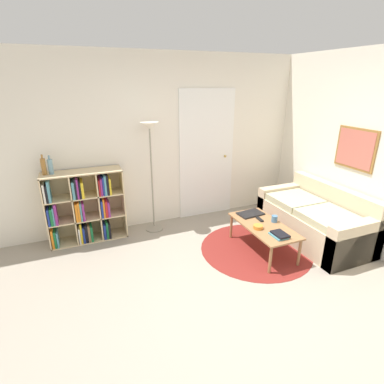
# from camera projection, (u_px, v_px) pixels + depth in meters

# --- Properties ---
(ground_plane) EXTENTS (14.00, 14.00, 0.00)m
(ground_plane) POSITION_uv_depth(u_px,v_px,m) (241.00, 310.00, 3.05)
(ground_plane) COLOR gray
(wall_back) EXTENTS (7.33, 0.11, 2.60)m
(wall_back) POSITION_uv_depth(u_px,v_px,m) (169.00, 143.00, 4.64)
(wall_back) COLOR silver
(wall_back) RESTS_ON ground_plane
(wall_right) EXTENTS (0.08, 5.32, 2.60)m
(wall_right) POSITION_uv_depth(u_px,v_px,m) (335.00, 146.00, 4.37)
(wall_right) COLOR silver
(wall_right) RESTS_ON ground_plane
(rug) EXTENTS (1.51, 1.51, 0.01)m
(rug) POSITION_uv_depth(u_px,v_px,m) (255.00, 249.00, 4.15)
(rug) COLOR maroon
(rug) RESTS_ON ground_plane
(bookshelf) EXTENTS (1.06, 0.34, 1.04)m
(bookshelf) POSITION_uv_depth(u_px,v_px,m) (84.00, 207.00, 4.25)
(bookshelf) COLOR beige
(bookshelf) RESTS_ON ground_plane
(floor_lamp) EXTENTS (0.27, 0.27, 1.66)m
(floor_lamp) POSITION_uv_depth(u_px,v_px,m) (150.00, 145.00, 4.26)
(floor_lamp) COLOR gray
(floor_lamp) RESTS_ON ground_plane
(couch) EXTENTS (0.85, 1.60, 0.78)m
(couch) POSITION_uv_depth(u_px,v_px,m) (316.00, 220.00, 4.36)
(couch) COLOR #CCB793
(couch) RESTS_ON ground_plane
(coffee_table) EXTENTS (0.51, 1.03, 0.39)m
(coffee_table) POSITION_uv_depth(u_px,v_px,m) (264.00, 227.00, 4.00)
(coffee_table) COLOR #996B42
(coffee_table) RESTS_ON ground_plane
(laptop) EXTENTS (0.38, 0.26, 0.02)m
(laptop) POSITION_uv_depth(u_px,v_px,m) (250.00, 214.00, 4.30)
(laptop) COLOR black
(laptop) RESTS_ON coffee_table
(bowl) EXTENTS (0.13, 0.13, 0.05)m
(bowl) POSITION_uv_depth(u_px,v_px,m) (258.00, 227.00, 3.88)
(bowl) COLOR orange
(bowl) RESTS_ON coffee_table
(book_stack_on_table) EXTENTS (0.17, 0.22, 0.04)m
(book_stack_on_table) POSITION_uv_depth(u_px,v_px,m) (279.00, 235.00, 3.68)
(book_stack_on_table) COLOR teal
(book_stack_on_table) RESTS_ON coffee_table
(cup) EXTENTS (0.08, 0.08, 0.09)m
(cup) POSITION_uv_depth(u_px,v_px,m) (274.00, 219.00, 4.05)
(cup) COLOR teal
(cup) RESTS_ON coffee_table
(remote) EXTENTS (0.06, 0.15, 0.02)m
(remote) POSITION_uv_depth(u_px,v_px,m) (260.00, 219.00, 4.12)
(remote) COLOR black
(remote) RESTS_ON coffee_table
(bottle_left) EXTENTS (0.06, 0.06, 0.27)m
(bottle_left) POSITION_uv_depth(u_px,v_px,m) (44.00, 166.00, 3.89)
(bottle_left) COLOR olive
(bottle_left) RESTS_ON bookshelf
(bottle_middle) EXTENTS (0.06, 0.06, 0.25)m
(bottle_middle) POSITION_uv_depth(u_px,v_px,m) (50.00, 166.00, 3.92)
(bottle_middle) COLOR #6B93A3
(bottle_middle) RESTS_ON bookshelf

